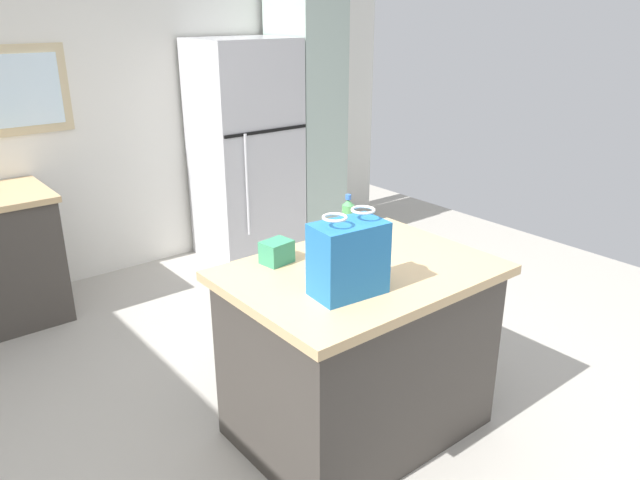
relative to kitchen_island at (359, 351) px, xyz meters
The scene contains 8 objects.
ground 0.50m from the kitchen_island, 166.83° to the left, with size 6.82×6.82×0.00m, color #ADA89E.
back_wall 2.89m from the kitchen_island, 94.85° to the left, with size 5.68×0.13×2.60m.
kitchen_island is the anchor object (origin of this frame).
refrigerator 2.55m from the kitchen_island, 69.72° to the left, with size 0.77×0.67×1.79m.
tall_cabinet 2.88m from the kitchen_island, 57.48° to the left, with size 0.45×0.59×2.29m.
shopping_bag 0.65m from the kitchen_island, 144.25° to the right, with size 0.32×0.21×0.36m.
small_box 0.63m from the kitchen_island, 131.37° to the left, with size 0.14×0.11×0.11m, color #388E66.
bottle 0.69m from the kitchen_island, 56.92° to the left, with size 0.06×0.06×0.23m.
Camera 1 is at (-1.53, -1.94, 2.00)m, focal length 34.23 mm.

